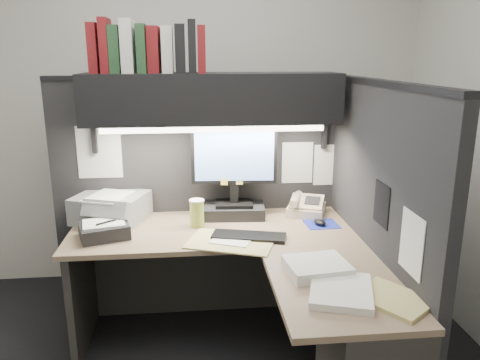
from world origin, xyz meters
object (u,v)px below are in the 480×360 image
at_px(overhead_shelf, 212,98).
at_px(notebook_stack, 104,231).
at_px(coffee_cup, 197,214).
at_px(printer, 111,207).
at_px(telephone, 306,207).
at_px(desk, 280,316).
at_px(keyboard, 249,236).
at_px(monitor, 234,182).

height_order(overhead_shelf, notebook_stack, overhead_shelf).
height_order(coffee_cup, printer, printer).
bearing_deg(telephone, coffee_cup, -145.73).
distance_m(desk, keyboard, 0.50).
bearing_deg(notebook_stack, desk, -26.73).
distance_m(monitor, telephone, 0.52).
xyz_separation_m(telephone, coffee_cup, (-0.73, -0.16, 0.03)).
relative_size(keyboard, telephone, 1.73).
xyz_separation_m(telephone, notebook_stack, (-1.26, -0.29, -0.01)).
bearing_deg(printer, overhead_shelf, 17.33).
bearing_deg(keyboard, telephone, 56.31).
xyz_separation_m(overhead_shelf, keyboard, (0.18, -0.37, -0.76)).
height_order(overhead_shelf, printer, overhead_shelf).
xyz_separation_m(desk, telephone, (0.31, 0.76, 0.33)).
height_order(desk, overhead_shelf, overhead_shelf).
bearing_deg(overhead_shelf, coffee_cup, -126.09).
relative_size(keyboard, printer, 1.02).
xyz_separation_m(overhead_shelf, telephone, (0.61, 0.01, -0.72)).
relative_size(telephone, coffee_cup, 1.51).
distance_m(overhead_shelf, printer, 0.95).
xyz_separation_m(printer, notebook_stack, (0.01, -0.30, -0.04)).
distance_m(monitor, printer, 0.80).
bearing_deg(desk, printer, 140.77).
bearing_deg(telephone, overhead_shelf, -157.37).
relative_size(keyboard, notebook_stack, 1.59).
height_order(overhead_shelf, keyboard, overhead_shelf).
bearing_deg(desk, telephone, 67.67).
bearing_deg(keyboard, desk, -58.38).
bearing_deg(monitor, telephone, 4.22).
height_order(keyboard, notebook_stack, notebook_stack).
distance_m(desk, notebook_stack, 1.11).
bearing_deg(overhead_shelf, printer, 177.47).
xyz_separation_m(desk, notebook_stack, (-0.95, 0.48, 0.33)).
height_order(keyboard, printer, printer).
bearing_deg(coffee_cup, notebook_stack, -167.19).
relative_size(overhead_shelf, notebook_stack, 5.81).
relative_size(desk, notebook_stack, 6.37).
distance_m(telephone, printer, 1.27).
xyz_separation_m(telephone, printer, (-1.27, 0.02, 0.04)).
xyz_separation_m(monitor, printer, (-0.79, 0.02, -0.15)).
height_order(desk, keyboard, keyboard).
bearing_deg(monitor, notebook_stack, -156.18).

